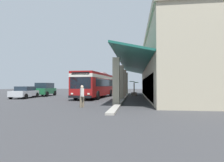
# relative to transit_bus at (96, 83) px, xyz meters

# --- Properties ---
(ground) EXTENTS (120.00, 120.00, 0.00)m
(ground) POSITION_rel_transit_bus_xyz_m (-0.52, 9.38, -1.85)
(ground) COLOR #38383A
(curb_strip) EXTENTS (29.18, 0.50, 0.12)m
(curb_strip) POSITION_rel_transit_bus_xyz_m (-0.46, 3.69, -1.79)
(curb_strip) COLOR #9E998E
(curb_strip) RESTS_ON ground
(plaza_building) EXTENTS (24.61, 17.27, 7.68)m
(plaza_building) POSITION_rel_transit_bus_xyz_m (-0.46, 13.32, 1.99)
(plaza_building) COLOR #B2A88E
(plaza_building) RESTS_ON ground
(transit_bus) EXTENTS (11.38, 3.50, 3.34)m
(transit_bus) POSITION_rel_transit_bus_xyz_m (0.00, 0.00, 0.00)
(transit_bus) COLOR maroon
(transit_bus) RESTS_ON ground
(parked_suv_green) EXTENTS (4.95, 2.49, 1.97)m
(parked_suv_green) POSITION_rel_transit_bus_xyz_m (-2.68, -8.44, -0.84)
(parked_suv_green) COLOR #195933
(parked_suv_green) RESTS_ON ground
(parked_sedan_silver) EXTENTS (4.54, 2.27, 1.47)m
(parked_sedan_silver) POSITION_rel_transit_bus_xyz_m (2.06, -8.67, -1.10)
(parked_sedan_silver) COLOR #B2B5BA
(parked_sedan_silver) RESTS_ON ground
(pedestrian) EXTENTS (0.64, 0.39, 1.60)m
(pedestrian) POSITION_rel_transit_bus_xyz_m (10.75, 1.21, -0.96)
(pedestrian) COLOR #726651
(pedestrian) RESTS_ON ground
(potted_palm) EXTENTS (1.73, 1.50, 2.29)m
(potted_palm) POSITION_rel_transit_bus_xyz_m (-5.36, 4.92, -1.32)
(potted_palm) COLOR gray
(potted_palm) RESTS_ON ground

